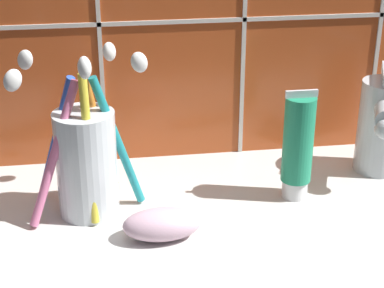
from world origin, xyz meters
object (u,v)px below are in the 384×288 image
toothbrush_cup (86,157)px  soap_bar (162,224)px  sink_faucet (382,124)px  toothpaste_tube (298,146)px

toothbrush_cup → soap_bar: (7.18, -6.53, -4.84)cm
soap_bar → toothbrush_cup: bearing=137.7°
toothbrush_cup → sink_faucet: size_ratio=1.42×
sink_faucet → soap_bar: (-27.45, -11.17, -4.60)cm
toothbrush_cup → toothpaste_tube: bearing=-0.2°
toothpaste_tube → soap_bar: bearing=-157.7°
toothbrush_cup → toothpaste_tube: toothbrush_cup is taller
toothbrush_cup → soap_bar: toothbrush_cup is taller
soap_bar → toothpaste_tube: bearing=22.3°
toothpaste_tube → sink_faucet: size_ratio=0.98×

